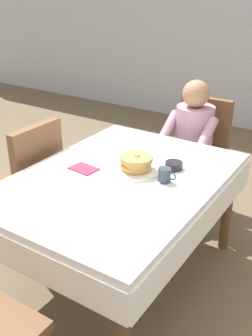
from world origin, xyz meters
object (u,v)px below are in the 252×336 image
object	(u,v)px
plate_breakfast	(136,171)
chair_left_side	(30,176)
dining_table_main	(119,190)
diner_person	(192,137)
cup_coffee	(165,175)
fork_left_of_plate	(109,166)
breakfast_stack	(136,162)
knife_right_of_plate	(162,181)
bowl_butter	(174,165)
spoon_near_edge	(111,194)
chair_diner	(198,147)

from	to	relation	value
plate_breakfast	chair_left_side	bearing A→B (deg)	-172.54
dining_table_main	diner_person	xyz separation A→B (m)	(0.02, 1.01, 0.02)
plate_breakfast	cup_coffee	distance (m)	0.21
plate_breakfast	dining_table_main	bearing A→B (deg)	-116.07
fork_left_of_plate	breakfast_stack	bearing A→B (deg)	-83.05
chair_left_side	knife_right_of_plate	bearing A→B (deg)	-85.04
diner_person	cup_coffee	xyz separation A→B (m)	(0.24, -0.93, 0.11)
diner_person	bowl_butter	size ratio (longest dim) A/B	10.18
plate_breakfast	fork_left_of_plate	xyz separation A→B (m)	(-0.19, -0.02, -0.01)
diner_person	knife_right_of_plate	bearing A→B (deg)	103.80
bowl_butter	breakfast_stack	bearing A→B (deg)	-137.03
chair_left_side	dining_table_main	bearing A→B (deg)	-90.00
dining_table_main	breakfast_stack	distance (m)	0.20
diner_person	cup_coffee	world-z (taller)	diner_person
diner_person	spoon_near_edge	xyz separation A→B (m)	(0.07, -1.22, 0.07)
chair_diner	bowl_butter	xyz separation A→B (m)	(0.21, -0.90, 0.23)
breakfast_stack	knife_right_of_plate	xyz separation A→B (m)	(0.19, -0.02, -0.06)
dining_table_main	knife_right_of_plate	bearing A→B (deg)	19.89
plate_breakfast	cup_coffee	world-z (taller)	cup_coffee
spoon_near_edge	chair_diner	bearing A→B (deg)	87.30
breakfast_stack	cup_coffee	size ratio (longest dim) A/B	1.85
diner_person	knife_right_of_plate	distance (m)	0.96
chair_diner	plate_breakfast	world-z (taller)	chair_diner
plate_breakfast	knife_right_of_plate	world-z (taller)	plate_breakfast
cup_coffee	fork_left_of_plate	xyz separation A→B (m)	(-0.39, -0.00, -0.04)
dining_table_main	fork_left_of_plate	distance (m)	0.19
diner_person	breakfast_stack	world-z (taller)	diner_person
knife_right_of_plate	chair_diner	bearing A→B (deg)	8.38
cup_coffee	chair_left_side	bearing A→B (deg)	-175.10
knife_right_of_plate	chair_left_side	bearing A→B (deg)	91.47
diner_person	cup_coffee	size ratio (longest dim) A/B	9.91
cup_coffee	knife_right_of_plate	xyz separation A→B (m)	(-0.01, -0.00, -0.04)
dining_table_main	chair_left_side	bearing A→B (deg)	180.00
plate_breakfast	spoon_near_edge	size ratio (longest dim) A/B	1.87
breakfast_stack	diner_person	bearing A→B (deg)	92.11
diner_person	plate_breakfast	distance (m)	0.91
chair_left_side	breakfast_stack	world-z (taller)	chair_left_side
chair_left_side	fork_left_of_plate	size ratio (longest dim) A/B	5.17
chair_left_side	fork_left_of_plate	bearing A→B (deg)	-82.10
diner_person	breakfast_stack	bearing A→B (deg)	92.11
chair_left_side	knife_right_of_plate	world-z (taller)	chair_left_side
chair_diner	plate_breakfast	bearing A→B (deg)	92.02
plate_breakfast	bowl_butter	bearing A→B (deg)	44.31
chair_diner	breakfast_stack	xyz separation A→B (m)	(0.03, -1.06, 0.27)
chair_left_side	plate_breakfast	size ratio (longest dim) A/B	3.32
chair_diner	diner_person	world-z (taller)	diner_person
dining_table_main	bowl_butter	distance (m)	0.37
chair_left_side	knife_right_of_plate	distance (m)	1.04
chair_diner	bowl_butter	bearing A→B (deg)	103.01
diner_person	spoon_near_edge	bearing A→B (deg)	93.17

